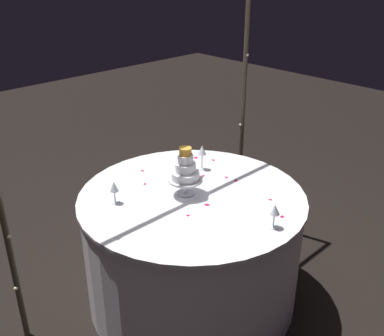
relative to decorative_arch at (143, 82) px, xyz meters
The scene contains 19 objects.
ground_plane 1.50m from the decorative_arch, 89.86° to the right, with size 12.00×12.00×0.00m, color black.
decorative_arch is the anchor object (origin of this frame).
main_table 1.13m from the decorative_arch, 89.86° to the right, with size 1.44×1.44×0.80m.
tiered_cake 0.63m from the decorative_arch, 92.84° to the right, with size 0.22×0.22×0.32m.
wine_glass_0 1.16m from the decorative_arch, 86.21° to the right, with size 0.06×0.06×0.14m.
wine_glass_1 0.64m from the decorative_arch, 35.21° to the right, with size 0.06×0.06×0.18m.
wine_glass_2 0.70m from the decorative_arch, 154.51° to the right, with size 0.06×0.06×0.14m.
rose_petal_0 0.70m from the decorative_arch, 30.09° to the right, with size 0.03×0.02×0.00m, color #C61951.
rose_petal_1 1.20m from the decorative_arch, 79.08° to the right, with size 0.03×0.02×0.00m, color #C61951.
rose_petal_2 0.76m from the decorative_arch, ahead, with size 0.04×0.03×0.00m, color #C61951.
rose_petal_3 0.82m from the decorative_arch, 20.37° to the right, with size 0.03×0.02×0.00m, color #C61951.
rose_petal_4 0.84m from the decorative_arch, 52.34° to the right, with size 0.03×0.02×0.00m, color #C61951.
rose_petal_5 0.90m from the decorative_arch, 107.15° to the right, with size 0.03×0.02×0.00m, color #C61951.
rose_petal_6 0.64m from the decorative_arch, 100.02° to the left, with size 0.03×0.02×0.00m, color #C61951.
rose_petal_7 1.09m from the decorative_arch, 69.89° to the right, with size 0.03×0.02×0.00m, color #C61951.
rose_petal_8 0.66m from the decorative_arch, 133.34° to the right, with size 0.03×0.02×0.00m, color #C61951.
rose_petal_9 0.88m from the decorative_arch, 92.07° to the right, with size 0.04×0.03×0.00m, color #C61951.
rose_petal_10 0.89m from the decorative_arch, 55.83° to the right, with size 0.03×0.02×0.00m, color #C61951.
rose_petal_11 0.75m from the decorative_arch, 52.27° to the right, with size 0.03×0.02×0.00m, color #C61951.
Camera 1 is at (-1.74, -1.80, 2.18)m, focal length 42.32 mm.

